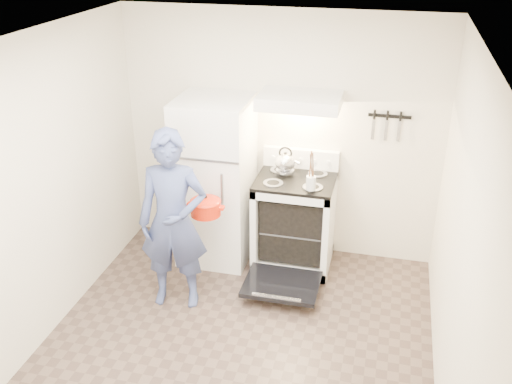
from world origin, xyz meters
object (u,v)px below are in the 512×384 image
at_px(person, 173,221).
at_px(dutch_oven, 206,208).
at_px(refrigerator, 215,181).
at_px(stove_body, 294,223).
at_px(tea_kettle, 285,161).

relative_size(person, dutch_oven, 4.78).
bearing_deg(person, refrigerator, 72.83).
bearing_deg(refrigerator, stove_body, 1.77).
height_order(stove_body, tea_kettle, tea_kettle).
bearing_deg(refrigerator, tea_kettle, 7.29).
bearing_deg(dutch_oven, stove_body, 40.73).
distance_m(stove_body, dutch_oven, 1.02).
relative_size(refrigerator, tea_kettle, 5.79).
xyz_separation_m(stove_body, person, (-0.92, -0.90, 0.38)).
height_order(refrigerator, stove_body, refrigerator).
bearing_deg(refrigerator, dutch_oven, -81.02).
relative_size(stove_body, person, 0.55).
height_order(tea_kettle, person, person).
distance_m(refrigerator, person, 0.88).
xyz_separation_m(stove_body, tea_kettle, (-0.12, 0.06, 0.64)).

